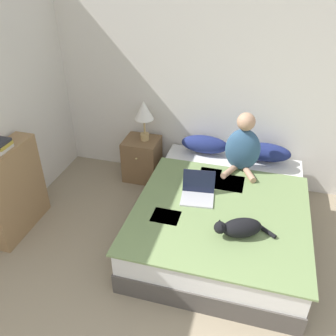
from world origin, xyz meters
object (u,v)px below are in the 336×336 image
(pillow_near, at_px, (205,144))
(laptop_open, at_px, (198,193))
(bed, at_px, (222,217))
(nightstand, at_px, (142,159))
(cat_tabby, at_px, (240,228))
(bookshelf, at_px, (13,191))
(table_lamp, at_px, (144,112))
(pillow_far, at_px, (266,152))
(person_sitting, at_px, (243,147))

(pillow_near, relative_size, laptop_open, 1.61)
(bed, xyz_separation_m, nightstand, (-1.20, 0.85, 0.05))
(cat_tabby, bearing_deg, bookshelf, -23.44)
(table_lamp, bearing_deg, bookshelf, -127.13)
(nightstand, xyz_separation_m, table_lamp, (0.04, 0.02, 0.67))
(pillow_far, bearing_deg, nightstand, -177.66)
(cat_tabby, height_order, laptop_open, laptop_open)
(table_lamp, distance_m, bookshelf, 1.76)
(pillow_near, distance_m, person_sitting, 0.59)
(bed, xyz_separation_m, pillow_near, (-0.38, 0.92, 0.36))
(pillow_far, height_order, laptop_open, laptop_open)
(nightstand, height_order, bookshelf, bookshelf)
(pillow_near, bearing_deg, bed, -67.74)
(pillow_far, height_order, bookshelf, bookshelf)
(bed, relative_size, table_lamp, 4.01)
(person_sitting, bearing_deg, bookshelf, -154.05)
(cat_tabby, bearing_deg, pillow_near, -90.56)
(bed, height_order, nightstand, nightstand)
(table_lamp, bearing_deg, cat_tabby, -45.36)
(bookshelf, bearing_deg, laptop_open, 12.96)
(person_sitting, bearing_deg, bed, -99.72)
(table_lamp, xyz_separation_m, bookshelf, (-1.03, -1.36, -0.45))
(bed, distance_m, nightstand, 1.47)
(pillow_far, relative_size, bookshelf, 0.59)
(cat_tabby, xyz_separation_m, bookshelf, (-2.39, 0.02, -0.07))
(pillow_far, distance_m, nightstand, 1.60)
(laptop_open, distance_m, bookshelf, 1.97)
(pillow_near, relative_size, bookshelf, 0.59)
(bed, xyz_separation_m, bookshelf, (-2.18, -0.48, 0.26))
(person_sitting, relative_size, nightstand, 1.24)
(pillow_near, height_order, laptop_open, laptop_open)
(laptop_open, relative_size, table_lamp, 0.69)
(laptop_open, height_order, table_lamp, table_lamp)
(person_sitting, xyz_separation_m, table_lamp, (-1.26, 0.24, 0.17))
(bed, height_order, bookshelf, bookshelf)
(pillow_far, bearing_deg, pillow_near, 180.00)
(laptop_open, height_order, nightstand, laptop_open)
(pillow_near, xyz_separation_m, nightstand, (-0.82, -0.06, -0.31))
(table_lamp, bearing_deg, laptop_open, -45.99)
(pillow_near, height_order, cat_tabby, pillow_near)
(laptop_open, bearing_deg, pillow_near, 89.89)
(pillow_near, height_order, table_lamp, table_lamp)
(bed, height_order, laptop_open, laptop_open)
(bed, height_order, cat_tabby, cat_tabby)
(cat_tabby, bearing_deg, nightstand, -66.93)
(pillow_near, bearing_deg, cat_tabby, -67.65)
(bed, xyz_separation_m, cat_tabby, (0.21, -0.51, 0.34))
(bed, height_order, person_sitting, person_sitting)
(person_sitting, distance_m, laptop_open, 0.81)
(pillow_near, relative_size, nightstand, 1.04)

